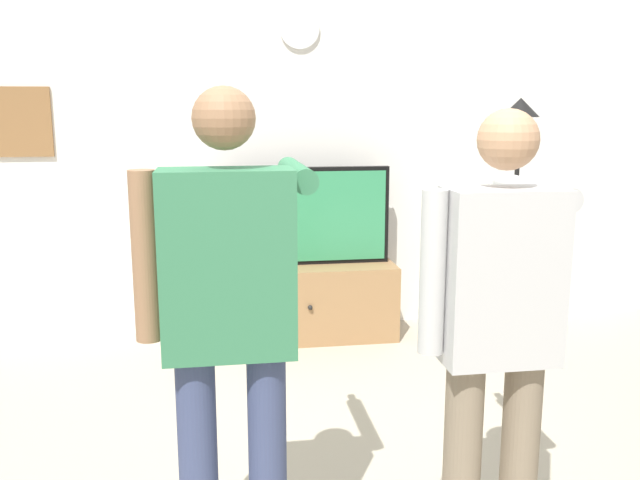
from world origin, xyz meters
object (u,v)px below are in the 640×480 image
(wall_clock, at_px, (299,28))
(framed_picture, at_px, (5,122))
(tv_stand, at_px, (306,302))
(floor_lamp, at_px, (517,168))
(television, at_px, (304,216))
(person_standing_nearer_couch, at_px, (497,323))
(person_standing_nearer_lamp, at_px, (229,314))

(wall_clock, relative_size, framed_picture, 0.46)
(tv_stand, xyz_separation_m, floor_lamp, (1.59, -0.18, 1.02))
(wall_clock, bearing_deg, tv_stand, -90.00)
(television, xyz_separation_m, person_standing_nearer_couch, (0.33, -2.80, 0.05))
(wall_clock, xyz_separation_m, floor_lamp, (1.59, -0.47, -1.03))
(framed_picture, distance_m, floor_lamp, 3.79)
(television, distance_m, person_standing_nearer_couch, 2.82)
(wall_clock, distance_m, person_standing_nearer_lamp, 3.30)
(television, distance_m, person_standing_nearer_lamp, 2.80)
(tv_stand, bearing_deg, person_standing_nearer_lamp, -103.13)
(person_standing_nearer_couch, bearing_deg, person_standing_nearer_lamp, 175.29)
(framed_picture, bearing_deg, floor_lamp, -7.16)
(framed_picture, xyz_separation_m, floor_lamp, (3.75, -0.47, -0.35))
(person_standing_nearer_lamp, bearing_deg, person_standing_nearer_couch, -4.71)
(wall_clock, relative_size, person_standing_nearer_couch, 0.17)
(television, relative_size, person_standing_nearer_lamp, 0.71)
(framed_picture, height_order, floor_lamp, framed_picture)
(person_standing_nearer_lamp, relative_size, person_standing_nearer_couch, 1.04)
(television, bearing_deg, wall_clock, 90.00)
(framed_picture, bearing_deg, person_standing_nearer_lamp, -62.72)
(television, height_order, wall_clock, wall_clock)
(floor_lamp, bearing_deg, framed_picture, 172.84)
(tv_stand, distance_m, person_standing_nearer_couch, 2.87)
(tv_stand, relative_size, person_standing_nearer_couch, 0.78)
(wall_clock, height_order, floor_lamp, wall_clock)
(tv_stand, xyz_separation_m, wall_clock, (-0.00, 0.29, 2.05))
(tv_stand, relative_size, wall_clock, 4.57)
(framed_picture, height_order, person_standing_nearer_couch, framed_picture)
(framed_picture, xyz_separation_m, person_standing_nearer_lamp, (1.53, -2.97, -0.60))
(framed_picture, relative_size, person_standing_nearer_couch, 0.37)
(television, bearing_deg, floor_lamp, -7.96)
(person_standing_nearer_lamp, bearing_deg, tv_stand, 76.87)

